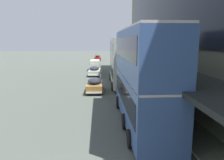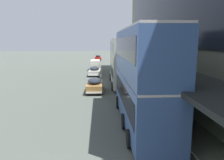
% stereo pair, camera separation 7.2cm
% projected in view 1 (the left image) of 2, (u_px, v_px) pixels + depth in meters
% --- Properties ---
extents(transit_bus_kerbside_front, '(2.91, 10.13, 5.90)m').
position_uv_depth(transit_bus_kerbside_front, '(122.00, 60.00, 27.59)').
color(transit_bus_kerbside_front, beige).
rests_on(transit_bus_kerbside_front, ground).
extents(transit_bus_kerbside_rear, '(2.76, 10.89, 6.41)m').
position_uv_depth(transit_bus_kerbside_rear, '(142.00, 74.00, 14.40)').
color(transit_bus_kerbside_rear, '#3E5D96').
rests_on(transit_bus_kerbside_rear, ground).
extents(sedan_far_back, '(1.88, 4.39, 1.56)m').
position_uv_depth(sedan_far_back, '(95.00, 85.00, 24.31)').
color(sedan_far_back, olive).
rests_on(sedan_far_back, ground).
extents(sedan_lead_near, '(2.10, 4.40, 1.66)m').
position_uv_depth(sedan_lead_near, '(117.00, 68.00, 38.63)').
color(sedan_lead_near, '#2D3518').
rests_on(sedan_lead_near, ground).
extents(sedan_trailing_near, '(1.93, 4.74, 1.58)m').
position_uv_depth(sedan_trailing_near, '(98.00, 58.00, 63.88)').
color(sedan_trailing_near, '#A91810').
rests_on(sedan_trailing_near, ground).
extents(sedan_oncoming_front, '(2.08, 5.08, 1.47)m').
position_uv_depth(sedan_oncoming_front, '(94.00, 71.00, 36.10)').
color(sedan_oncoming_front, beige).
rests_on(sedan_oncoming_front, ground).
extents(vw_van, '(1.93, 4.56, 1.96)m').
position_uv_depth(vw_van, '(95.00, 65.00, 42.10)').
color(vw_van, beige).
rests_on(vw_van, ground).
extents(fire_hydrant, '(0.20, 0.40, 0.70)m').
position_uv_depth(fire_hydrant, '(151.00, 91.00, 22.73)').
color(fire_hydrant, '#B72812').
rests_on(fire_hydrant, sidewalk_kerb).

